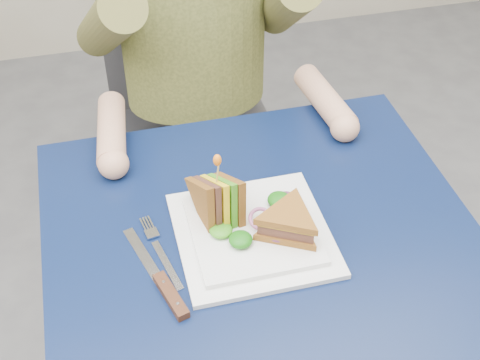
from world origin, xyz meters
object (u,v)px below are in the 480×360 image
object	(u,v)px
sandwich_flat	(289,223)
fork	(162,254)
chair	(191,98)
knife	(165,287)
table	(266,276)
plate	(253,233)
sandwich_upright	(218,201)

from	to	relation	value
sandwich_flat	fork	bearing A→B (deg)	174.12
chair	knife	bearing A→B (deg)	-103.14
table	fork	bearing A→B (deg)	172.30
sandwich_flat	knife	xyz separation A→B (m)	(-0.22, -0.05, -0.04)
table	knife	distance (m)	0.21
plate	fork	bearing A→B (deg)	-178.94
sandwich_upright	table	bearing A→B (deg)	-46.53
fork	knife	world-z (taller)	knife
plate	sandwich_flat	world-z (taller)	sandwich_flat
table	chair	size ratio (longest dim) A/B	0.81
plate	fork	world-z (taller)	plate
table	fork	xyz separation A→B (m)	(-0.18, 0.02, 0.08)
table	sandwich_flat	size ratio (longest dim) A/B	4.45
sandwich_flat	knife	size ratio (longest dim) A/B	0.77
plate	fork	distance (m)	0.16
table	sandwich_upright	world-z (taller)	sandwich_upright
chair	plate	bearing A→B (deg)	-91.54
sandwich_upright	fork	world-z (taller)	sandwich_upright
table	sandwich_flat	xyz separation A→B (m)	(0.04, 0.00, 0.12)
table	knife	xyz separation A→B (m)	(-0.18, -0.05, 0.09)
sandwich_flat	sandwich_upright	bearing A→B (deg)	146.12
sandwich_flat	knife	bearing A→B (deg)	-166.19
chair	plate	size ratio (longest dim) A/B	3.58
plate	fork	xyz separation A→B (m)	(-0.16, -0.00, -0.01)
table	sandwich_flat	world-z (taller)	sandwich_flat
plate	sandwich_upright	distance (m)	0.08
table	fork	world-z (taller)	fork
sandwich_upright	chair	bearing A→B (deg)	84.13
sandwich_upright	fork	size ratio (longest dim) A/B	0.85
sandwich_upright	plate	bearing A→B (deg)	-42.42
table	fork	size ratio (longest dim) A/B	4.20
table	chair	bearing A→B (deg)	90.00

